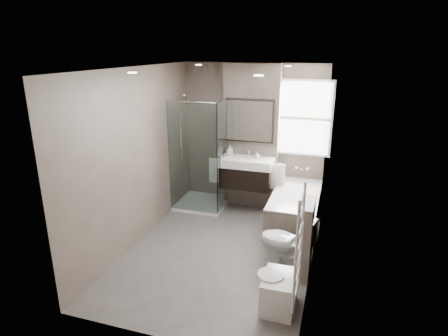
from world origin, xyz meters
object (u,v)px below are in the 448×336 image
at_px(vanity, 246,172).
at_px(bidet, 278,291).
at_px(toilet, 286,242).
at_px(bathtub, 295,208).

bearing_deg(vanity, bidet, -67.86).
bearing_deg(toilet, bathtub, -163.62).
xyz_separation_m(vanity, toilet, (0.97, -1.63, -0.37)).
bearing_deg(toilet, vanity, -134.91).
bearing_deg(bathtub, bidet, -87.65).
height_order(toilet, bidet, toilet).
distance_m(toilet, bidet, 0.87).
relative_size(vanity, bidet, 1.80).
xyz_separation_m(vanity, bathtub, (0.92, -0.33, -0.43)).
bearing_deg(bidet, bathtub, 92.35).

